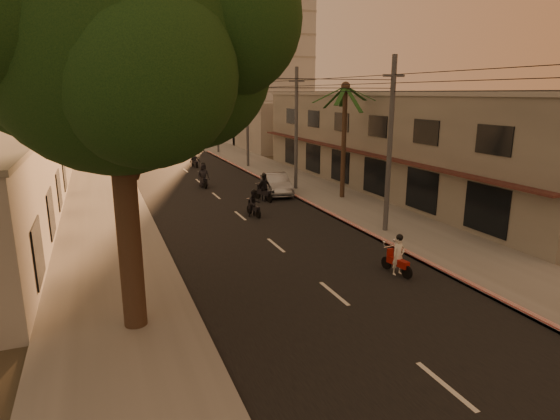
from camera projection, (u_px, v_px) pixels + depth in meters
The scene contains 19 objects.
ground at pixel (362, 317), 15.40m from camera, with size 160.00×160.00×0.00m, color #383023.
road at pixel (216, 196), 33.46m from camera, with size 10.00×140.00×0.02m, color black.
sidewalk_right at pixel (311, 188), 36.10m from camera, with size 5.00×140.00×0.12m, color slate.
sidewalk_left at pixel (105, 204), 30.79m from camera, with size 5.00×140.00×0.12m, color slate.
curb_stripe at pixel (310, 204), 30.72m from camera, with size 0.20×60.00×0.20m, color #B02112.
shophouse_row at pixel (400, 140), 35.70m from camera, with size 8.80×34.20×7.30m.
distant_tower at pixel (261, 45), 68.21m from camera, with size 12.10×12.10×28.00m.
broadleaf_tree at pixel (128, 45), 12.93m from camera, with size 9.60×8.70×12.10m.
palm_tree at pixel (345, 93), 30.93m from camera, with size 5.00×5.00×8.20m.
utility_poles at pixel (296, 102), 34.06m from camera, with size 1.20×48.26×9.00m.
filler_right at pixel (275, 126), 60.25m from camera, with size 8.00×14.00×6.00m, color gray.
filler_left_near at pixel (19, 152), 40.61m from camera, with size 8.00×14.00×4.40m, color gray.
filler_left_far at pixel (38, 124), 56.55m from camera, with size 8.00×14.00×7.00m, color gray.
scooter_red at pixel (398, 257), 18.88m from camera, with size 0.75×1.75×1.72m.
scooter_mid_a at pixel (254, 204), 27.79m from camera, with size 0.94×1.71×1.68m.
scooter_mid_b at pixel (264, 188), 31.73m from camera, with size 1.32×1.91×1.94m.
scooter_far_a at pixel (203, 176), 36.31m from camera, with size 0.92×2.02×2.00m.
scooter_far_b at pixel (195, 160), 46.02m from camera, with size 1.19×1.72×1.69m.
parked_car at pixel (276, 184), 33.97m from camera, with size 2.25×4.74×1.50m, color #919499.
Camera 1 is at (-7.66, -12.11, 7.19)m, focal length 30.00 mm.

